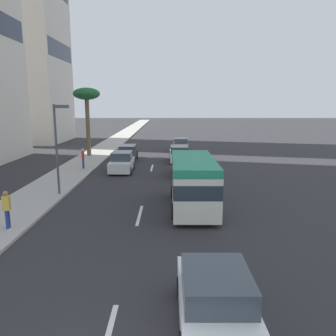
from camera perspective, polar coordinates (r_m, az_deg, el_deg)
ground_plane at (r=36.85m, az=-2.28°, el=1.86°), size 198.00×198.00×0.00m
sidewalk_right at (r=37.74m, az=-12.63°, el=1.94°), size 162.00×3.46×0.15m
lane_stripe_mid at (r=17.98m, az=-4.87°, el=-8.00°), size 3.20×0.16×0.01m
lane_stripe_far at (r=30.80m, az=-2.76°, el=0.06°), size 3.20×0.16×0.01m
car_lead at (r=34.94m, az=-6.87°, el=2.52°), size 4.63×1.79×1.56m
car_second at (r=9.55m, az=8.03°, el=-21.25°), size 4.04×1.95×1.62m
car_third at (r=42.17m, az=2.14°, el=4.04°), size 4.16×1.81×1.56m
minibus_fourth at (r=18.77m, az=4.29°, el=-2.21°), size 6.72×2.44×2.84m
car_fifth at (r=27.46m, az=2.91°, el=0.38°), size 4.42×1.87×1.68m
car_sixth at (r=29.25m, az=-7.86°, el=0.96°), size 4.12×1.89×1.70m
car_seventh at (r=33.92m, az=1.91°, el=2.38°), size 4.52×1.94×1.62m
pedestrian_mid_block at (r=17.12m, az=-25.82°, el=-6.09°), size 0.30×0.32×1.78m
pedestrian_by_tree at (r=30.47m, az=-14.30°, el=1.77°), size 0.37×0.31×1.78m
palm_tree at (r=37.70m, az=-13.71°, el=11.64°), size 2.86×2.86×7.34m
street_lamp at (r=21.86m, az=-18.28°, el=4.88°), size 0.24×0.97×5.65m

